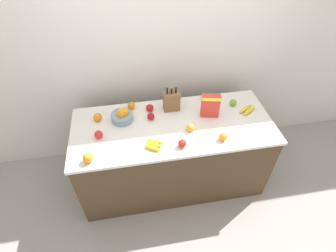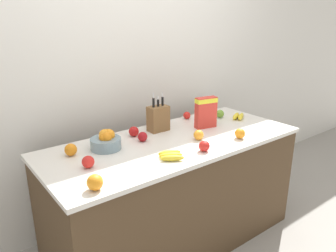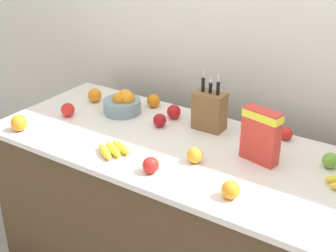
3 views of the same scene
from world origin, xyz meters
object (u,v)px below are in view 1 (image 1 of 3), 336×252
at_px(orange_by_cereal, 88,158).
at_px(apple_front, 205,97).
at_px(banana_bunch_right, 247,110).
at_px(orange_mid_left, 190,128).
at_px(apple_near_bananas, 151,116).
at_px(knife_block, 171,101).
at_px(orange_near_bowl, 223,137).
at_px(orange_back_center, 131,106).
at_px(orange_front_left, 98,117).
at_px(cereal_box, 211,105).
at_px(apple_rightmost, 99,134).
at_px(apple_middle, 150,108).
at_px(banana_bunch_left, 154,145).
at_px(apple_leftmost, 233,103).
at_px(apple_rear, 182,143).
at_px(fruit_bowl, 122,116).

bearing_deg(orange_by_cereal, apple_front, 28.84).
xyz_separation_m(banana_bunch_right, orange_mid_left, (-0.63, -0.17, 0.02)).
height_order(apple_near_bananas, orange_by_cereal, orange_by_cereal).
distance_m(knife_block, orange_near_bowl, 0.64).
relative_size(banana_bunch_right, orange_back_center, 2.66).
distance_m(banana_bunch_right, orange_front_left, 1.49).
height_order(cereal_box, banana_bunch_right, cereal_box).
relative_size(apple_rightmost, orange_mid_left, 1.01).
distance_m(knife_block, apple_front, 0.40).
xyz_separation_m(apple_front, orange_by_cereal, (-1.19, -0.65, 0.01)).
height_order(orange_back_center, orange_near_bowl, same).
xyz_separation_m(apple_middle, orange_back_center, (-0.18, 0.07, -0.00)).
distance_m(apple_rightmost, apple_middle, 0.58).
distance_m(banana_bunch_left, apple_leftmost, 0.98).
distance_m(cereal_box, apple_middle, 0.61).
bearing_deg(apple_rear, orange_mid_left, 57.40).
relative_size(apple_middle, orange_mid_left, 1.02).
height_order(apple_near_bananas, orange_near_bowl, orange_near_bowl).
bearing_deg(apple_leftmost, orange_by_cereal, -160.83).
distance_m(apple_rightmost, apple_near_bananas, 0.52).
relative_size(banana_bunch_right, orange_near_bowl, 2.65).
relative_size(apple_front, orange_mid_left, 0.87).
xyz_separation_m(fruit_bowl, orange_mid_left, (0.62, -0.26, -0.02)).
xyz_separation_m(knife_block, apple_rightmost, (-0.72, -0.29, -0.06)).
bearing_deg(orange_back_center, knife_block, -10.57).
bearing_deg(orange_mid_left, orange_front_left, 161.11).
bearing_deg(apple_rightmost, banana_bunch_right, 4.58).
distance_m(fruit_bowl, orange_front_left, 0.24).
bearing_deg(fruit_bowl, orange_back_center, 58.82).
relative_size(apple_near_bananas, apple_middle, 0.93).
distance_m(cereal_box, apple_rightmost, 1.09).
bearing_deg(apple_leftmost, apple_front, 149.74).
relative_size(apple_middle, orange_back_center, 1.00).
height_order(banana_bunch_left, orange_front_left, orange_front_left).
bearing_deg(orange_by_cereal, cereal_box, 18.48).
relative_size(apple_rear, orange_back_center, 0.98).
bearing_deg(knife_block, orange_near_bowl, -53.45).
bearing_deg(orange_back_center, apple_near_bananas, -48.13).
xyz_separation_m(knife_block, apple_leftmost, (0.64, -0.05, -0.07)).
distance_m(fruit_bowl, orange_mid_left, 0.67).
bearing_deg(banana_bunch_right, orange_front_left, 175.45).
distance_m(fruit_bowl, banana_bunch_left, 0.47).
relative_size(banana_bunch_right, apple_near_bananas, 2.87).
relative_size(apple_rightmost, apple_middle, 0.99).
distance_m(fruit_bowl, orange_by_cereal, 0.56).
relative_size(knife_block, orange_near_bowl, 4.08).
relative_size(cereal_box, apple_rear, 3.36).
bearing_deg(fruit_bowl, orange_by_cereal, -123.08).
bearing_deg(banana_bunch_right, fruit_bowl, 176.15).
relative_size(fruit_bowl, apple_middle, 2.74).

